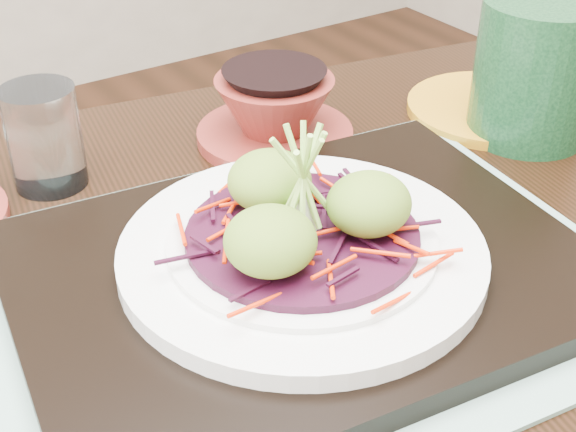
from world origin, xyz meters
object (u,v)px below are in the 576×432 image
serving_tray (302,270)px  yellow_plate (490,109)px  dining_table (291,347)px  green_jar (535,70)px  white_plate (302,251)px  terracotta_bowl_set (275,113)px  water_glass (44,137)px

serving_tray → yellow_plate: serving_tray is taller
yellow_plate → dining_table: bearing=-161.6°
dining_table → green_jar: bearing=19.8°
dining_table → green_jar: size_ratio=8.35×
serving_tray → yellow_plate: bearing=28.8°
white_plate → yellow_plate: 0.39m
terracotta_bowl_set → white_plate: bearing=-117.8°
serving_tray → terracotta_bowl_set: 0.25m
green_jar → white_plate: bearing=-166.3°
water_glass → white_plate: bearing=-67.2°
terracotta_bowl_set → green_jar: size_ratio=1.58×
white_plate → yellow_plate: white_plate is taller
water_glass → green_jar: bearing=-21.4°
serving_tray → green_jar: bearing=20.7°
serving_tray → yellow_plate: 0.39m
dining_table → serving_tray: 0.11m
white_plate → terracotta_bowl_set: bearing=62.2°
yellow_plate → white_plate: bearing=-158.2°
dining_table → yellow_plate: (0.35, 0.12, 0.10)m
white_plate → green_jar: bearing=13.7°
white_plate → terracotta_bowl_set: size_ratio=1.25×
white_plate → green_jar: size_ratio=1.97×
dining_table → white_plate: bearing=-96.5°
green_jar → dining_table: bearing=-170.2°
white_plate → dining_table: bearing=73.6°
green_jar → serving_tray: bearing=-166.3°
water_glass → green_jar: size_ratio=0.68×
terracotta_bowl_set → dining_table: bearing=-119.2°
terracotta_bowl_set → yellow_plate: terracotta_bowl_set is taller
white_plate → yellow_plate: size_ratio=1.53×
white_plate → water_glass: (-0.11, 0.27, 0.02)m
serving_tray → water_glass: bearing=119.8°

